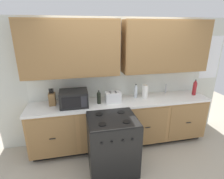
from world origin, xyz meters
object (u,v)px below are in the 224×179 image
Objects in this scene: knife_block at (52,99)px; bottle_red at (195,88)px; bottle_clear at (136,91)px; bottle_dark at (99,97)px; stove_range at (112,144)px; paper_towel_roll at (145,91)px; microwave at (74,98)px; toaster at (113,97)px.

bottle_red is at bearing -1.63° from knife_block.
knife_block is 1.56m from bottle_clear.
bottle_dark is 0.91× the size of bottle_clear.
bottle_clear is (0.63, 0.73, 0.60)m from stove_range.
paper_towel_roll is at bearing 176.67° from bottle_red.
bottle_red is (2.41, 0.04, 0.02)m from microwave.
paper_towel_roll is at bearing -0.61° from knife_block.
knife_block is 1.19× the size of paper_towel_roll.
stove_range is 0.85m from bottle_dark.
paper_towel_roll reaches higher than bottle_dark.
bottle_dark is at bearing -169.92° from bottle_clear.
toaster is at bearing -5.00° from knife_block.
microwave is at bearing -177.69° from toaster.
microwave is 1.91× the size of bottle_dark.
bottle_clear is at bearing 13.49° from toaster.
microwave is at bearing -178.54° from bottle_dark.
microwave is 2.41m from bottle_red.
bottle_clear is at bearing 10.08° from bottle_dark.
microwave is 1.37m from paper_towel_roll.
bottle_dark is 0.79× the size of bottle_red.
paper_towel_roll reaches higher than toaster.
stove_range is 1.14m from bottle_clear.
bottle_dark is at bearing 1.46° from microwave.
stove_range is at bearing -161.18° from bottle_red.
bottle_red is (1.97, 0.03, 0.03)m from bottle_dark.
stove_range is at bearing -78.83° from bottle_dark.
bottle_red reaches higher than paper_towel_roll.
bottle_red is at bearing -3.33° from paper_towel_roll.
knife_block is at bearing -179.24° from bottle_clear.
paper_towel_roll is 0.81× the size of bottle_red.
toaster is 0.50m from bottle_clear.
knife_block is 1.23× the size of bottle_dark.
knife_block is 0.97× the size of bottle_red.
paper_towel_roll is at bearing 6.59° from toaster.
toaster is 1.01× the size of bottle_clear.
bottle_clear is at bearing 167.57° from paper_towel_roll.
bottle_dark is 1.97m from bottle_red.
bottle_clear is (1.19, 0.14, -0.00)m from microwave.
knife_block is at bearing 142.77° from stove_range.
bottle_dark reaches higher than toaster.
microwave is 1.50× the size of bottle_red.
toaster is (0.71, 0.03, -0.04)m from microwave.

